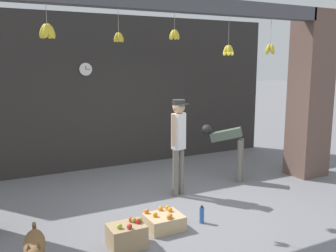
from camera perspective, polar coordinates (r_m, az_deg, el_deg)
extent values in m
plane|color=slate|center=(6.32, 1.73, -11.97)|extent=(60.00, 60.00, 0.00)
cube|color=#2D2B28|center=(8.44, -7.43, 5.16)|extent=(7.70, 0.12, 3.34)
cube|color=brown|center=(8.15, 20.85, 4.43)|extent=(0.70, 0.60, 3.34)
cube|color=#4C4C51|center=(6.03, 1.32, 18.11)|extent=(5.80, 0.24, 0.24)
cylinder|color=#B2AD99|center=(5.35, -18.06, 15.99)|extent=(0.01, 0.01, 0.26)
ellipsoid|color=yellow|center=(5.34, -17.35, 13.62)|extent=(0.14, 0.08, 0.22)
ellipsoid|color=yellow|center=(5.38, -17.72, 13.57)|extent=(0.11, 0.13, 0.23)
ellipsoid|color=yellow|center=(5.37, -18.30, 13.54)|extent=(0.11, 0.13, 0.23)
ellipsoid|color=yellow|center=(5.32, -18.51, 13.57)|extent=(0.14, 0.08, 0.22)
ellipsoid|color=yellow|center=(5.28, -18.13, 13.62)|extent=(0.11, 0.13, 0.23)
ellipsoid|color=yellow|center=(5.29, -17.55, 13.65)|extent=(0.11, 0.13, 0.23)
cylinder|color=#B2AD99|center=(5.62, -7.59, 15.66)|extent=(0.01, 0.01, 0.34)
ellipsoid|color=yellow|center=(5.62, -7.15, 13.24)|extent=(0.10, 0.06, 0.16)
ellipsoid|color=yellow|center=(5.64, -7.67, 13.22)|extent=(0.06, 0.10, 0.16)
ellipsoid|color=yellow|center=(5.59, -7.91, 13.24)|extent=(0.10, 0.06, 0.16)
ellipsoid|color=yellow|center=(5.57, -7.39, 13.27)|extent=(0.06, 0.10, 0.16)
cylinder|color=#B2AD99|center=(5.99, 1.01, 15.73)|extent=(0.01, 0.01, 0.27)
ellipsoid|color=yellow|center=(5.99, 1.37, 13.72)|extent=(0.11, 0.06, 0.17)
ellipsoid|color=yellow|center=(6.01, 1.07, 13.71)|extent=(0.10, 0.10, 0.18)
ellipsoid|color=yellow|center=(6.00, 0.73, 13.72)|extent=(0.07, 0.11, 0.18)
ellipsoid|color=yellow|center=(5.97, 0.58, 13.74)|extent=(0.11, 0.08, 0.18)
ellipsoid|color=yellow|center=(5.93, 0.75, 13.76)|extent=(0.11, 0.08, 0.18)
ellipsoid|color=yellow|center=(5.93, 1.11, 13.76)|extent=(0.07, 0.11, 0.18)
ellipsoid|color=yellow|center=(5.95, 1.39, 13.75)|extent=(0.10, 0.10, 0.18)
cylinder|color=#B2AD99|center=(6.53, 9.26, 14.18)|extent=(0.01, 0.01, 0.48)
ellipsoid|color=yellow|center=(6.54, 9.53, 11.28)|extent=(0.13, 0.07, 0.20)
ellipsoid|color=yellow|center=(6.56, 9.13, 11.29)|extent=(0.10, 0.12, 0.21)
ellipsoid|color=yellow|center=(6.53, 8.77, 11.31)|extent=(0.10, 0.12, 0.21)
ellipsoid|color=yellow|center=(6.48, 8.82, 11.32)|extent=(0.13, 0.07, 0.20)
ellipsoid|color=yellow|center=(6.46, 9.22, 11.31)|extent=(0.10, 0.12, 0.21)
ellipsoid|color=yellow|center=(6.49, 9.58, 11.29)|extent=(0.10, 0.12, 0.21)
cylinder|color=#B2AD99|center=(7.13, 15.43, 13.73)|extent=(0.01, 0.01, 0.44)
ellipsoid|color=yellow|center=(7.15, 15.62, 11.20)|extent=(0.14, 0.07, 0.21)
ellipsoid|color=yellow|center=(7.15, 15.03, 11.22)|extent=(0.07, 0.14, 0.21)
ellipsoid|color=yellow|center=(7.08, 15.00, 11.24)|extent=(0.14, 0.07, 0.21)
ellipsoid|color=yellow|center=(7.07, 15.59, 11.21)|extent=(0.07, 0.14, 0.21)
ellipsoid|color=brown|center=(4.35, -19.69, -16.59)|extent=(0.31, 0.59, 0.23)
cone|color=brown|center=(4.02, -19.17, -16.81)|extent=(0.05, 0.05, 0.06)
cone|color=brown|center=(4.02, -20.51, -16.87)|extent=(0.05, 0.05, 0.06)
cylinder|color=brown|center=(4.63, -19.67, -14.65)|extent=(0.07, 0.19, 0.23)
cylinder|color=#6B665B|center=(6.70, 1.99, -6.89)|extent=(0.11, 0.11, 0.84)
cylinder|color=#6B665B|center=(6.61, 1.18, -7.15)|extent=(0.11, 0.11, 0.84)
cube|color=white|center=(6.48, 1.62, -0.82)|extent=(0.24, 0.23, 0.63)
cylinder|color=tan|center=(6.58, 2.44, -0.33)|extent=(0.06, 0.06, 0.55)
cylinder|color=tan|center=(6.37, 0.78, -0.66)|extent=(0.06, 0.06, 0.55)
sphere|color=tan|center=(6.41, 1.64, 2.88)|extent=(0.22, 0.22, 0.22)
cylinder|color=#2D2D2D|center=(6.40, 1.64, 3.69)|extent=(0.22, 0.22, 0.08)
cube|color=#2D2D2D|center=(6.34, 2.37, 3.33)|extent=(0.21, 0.17, 0.01)
cylinder|color=#6B665B|center=(7.45, 10.88, -5.31)|extent=(0.11, 0.11, 0.85)
cylinder|color=#6B665B|center=(7.58, 11.01, -5.04)|extent=(0.11, 0.11, 0.85)
cube|color=#4C5B4C|center=(7.44, 8.86, -1.31)|extent=(0.60, 0.59, 0.32)
sphere|color=black|center=(7.49, 5.92, -0.56)|extent=(0.20, 0.20, 0.20)
cube|color=tan|center=(5.47, -0.62, -14.41)|extent=(0.51, 0.43, 0.21)
sphere|color=orange|center=(5.53, 0.30, -12.61)|extent=(0.07, 0.07, 0.07)
sphere|color=orange|center=(5.30, 0.16, -13.68)|extent=(0.07, 0.07, 0.07)
sphere|color=orange|center=(5.37, -1.97, -13.36)|extent=(0.07, 0.07, 0.07)
sphere|color=orange|center=(5.57, -1.15, -12.45)|extent=(0.07, 0.07, 0.07)
sphere|color=orange|center=(5.33, 0.31, -13.54)|extent=(0.07, 0.07, 0.07)
sphere|color=orange|center=(5.48, -3.29, -12.85)|extent=(0.07, 0.07, 0.07)
sphere|color=orange|center=(5.60, -0.04, -12.35)|extent=(0.07, 0.07, 0.07)
cube|color=tan|center=(5.01, -6.34, -16.31)|extent=(0.46, 0.36, 0.29)
sphere|color=#99B238|center=(5.01, -5.28, -14.06)|extent=(0.07, 0.07, 0.07)
sphere|color=#99B238|center=(4.86, -7.40, -14.91)|extent=(0.07, 0.07, 0.07)
sphere|color=#99B238|center=(5.00, -4.33, -14.07)|extent=(0.07, 0.07, 0.07)
sphere|color=red|center=(4.97, -4.56, -14.24)|extent=(0.07, 0.07, 0.07)
sphere|color=red|center=(4.83, -5.89, -15.00)|extent=(0.07, 0.07, 0.07)
sphere|color=red|center=(5.02, -5.61, -13.99)|extent=(0.07, 0.07, 0.07)
cylinder|color=#2D60AD|center=(5.67, 5.17, -13.38)|extent=(0.07, 0.07, 0.24)
cylinder|color=black|center=(5.61, 5.19, -12.14)|extent=(0.04, 0.04, 0.03)
cylinder|color=black|center=(8.12, -12.45, 8.45)|extent=(0.28, 0.01, 0.28)
cylinder|color=white|center=(8.11, -12.43, 8.45)|extent=(0.27, 0.02, 0.27)
cube|color=black|center=(8.09, -12.42, 8.65)|extent=(0.01, 0.01, 0.07)
cube|color=black|center=(8.11, -12.13, 8.46)|extent=(0.10, 0.01, 0.01)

